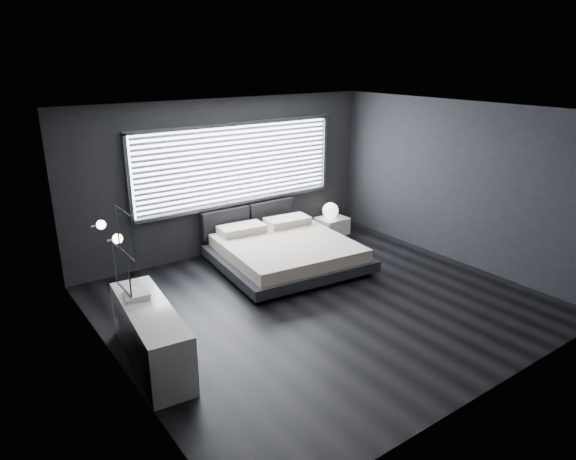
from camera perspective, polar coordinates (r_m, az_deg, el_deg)
room at (r=7.26m, az=3.92°, el=1.96°), size 6.04×6.00×2.80m
window at (r=9.47m, az=-5.59°, el=7.26°), size 4.14×0.09×1.52m
headboard at (r=9.77m, az=-4.41°, el=1.34°), size 1.96×0.16×0.52m
sconce_near at (r=5.93m, az=-18.44°, el=-0.93°), size 0.18×0.11×0.11m
sconce_far at (r=6.48m, az=-20.09°, el=0.55°), size 0.18×0.11×0.11m
wall_art_upper at (r=5.28m, az=-17.63°, el=-0.38°), size 0.01×0.48×0.48m
wall_art_lower at (r=5.66m, az=-17.98°, el=-4.19°), size 0.01×0.48×0.48m
bed at (r=8.90m, az=-0.23°, el=-2.36°), size 2.54×2.45×0.60m
nightstand at (r=10.60m, az=4.90°, el=0.48°), size 0.59×0.50×0.34m
orb_lamp at (r=10.49m, az=4.73°, el=2.19°), size 0.32×0.32×0.32m
dresser at (r=6.41m, az=-14.95°, el=-11.22°), size 0.70×1.86×0.73m
book_stack at (r=6.53m, az=-16.44°, el=-6.83°), size 0.35×0.41×0.08m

